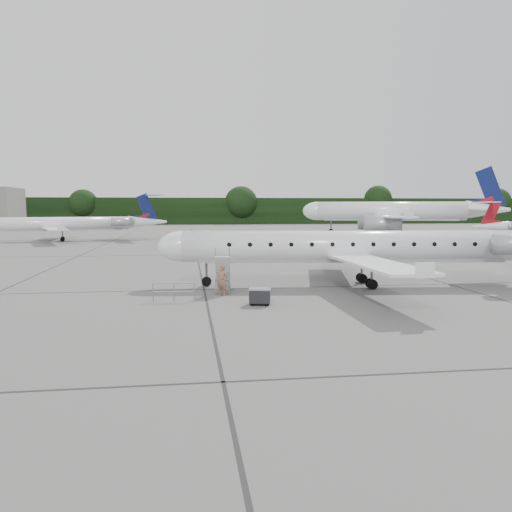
{
  "coord_description": "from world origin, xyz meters",
  "views": [
    {
      "loc": [
        -7.63,
        -23.1,
        5.0
      ],
      "look_at": [
        -3.83,
        4.43,
        2.3
      ],
      "focal_mm": 35.0,
      "sensor_mm": 36.0,
      "label": 1
    }
  ],
  "objects": [
    {
      "name": "bg_narrowbody",
      "position": [
        29.05,
        63.7,
        6.07
      ],
      "size": [
        38.99,
        32.33,
        12.13
      ],
      "primitive_type": null,
      "rotation": [
        0.0,
        0.0,
        -0.26
      ],
      "color": "white",
      "rests_on": "ground"
    },
    {
      "name": "main_regional_jet",
      "position": [
        2.76,
        7.46,
        3.53
      ],
      "size": [
        29.54,
        22.7,
        7.07
      ],
      "primitive_type": null,
      "rotation": [
        0.0,
        0.0,
        -0.11
      ],
      "color": "white",
      "rests_on": "ground"
    },
    {
      "name": "baggage_cart",
      "position": [
        -3.96,
        2.02,
        0.46
      ],
      "size": [
        1.21,
        1.06,
        0.91
      ],
      "primitive_type": null,
      "rotation": [
        0.0,
        0.0,
        -0.21
      ],
      "color": "black",
      "rests_on": "ground"
    },
    {
      "name": "ground",
      "position": [
        0.0,
        0.0,
        0.0
      ],
      "size": [
        320.0,
        320.0,
        0.0
      ],
      "primitive_type": "plane",
      "color": "slate",
      "rests_on": "ground"
    },
    {
      "name": "safety_railing",
      "position": [
        -8.38,
        3.49,
        0.5
      ],
      "size": [
        2.2,
        0.26,
        1.0
      ],
      "primitive_type": null,
      "rotation": [
        0.0,
        0.0,
        -0.08
      ],
      "color": "gray",
      "rests_on": "ground"
    },
    {
      "name": "treeline",
      "position": [
        0.0,
        130.0,
        4.0
      ],
      "size": [
        260.0,
        4.0,
        8.0
      ],
      "primitive_type": "cube",
      "color": "black",
      "rests_on": "ground"
    },
    {
      "name": "passenger",
      "position": [
        -5.7,
        5.06,
        0.87
      ],
      "size": [
        0.76,
        0.68,
        1.74
      ],
      "primitive_type": "imported",
      "rotation": [
        0.0,
        0.0,
        -0.53
      ],
      "color": "#875D49",
      "rests_on": "ground"
    },
    {
      "name": "airstair",
      "position": [
        -5.57,
        6.26,
        1.11
      ],
      "size": [
        1.07,
        2.19,
        2.21
      ],
      "primitive_type": null,
      "rotation": [
        0.0,
        0.0,
        -0.11
      ],
      "color": "white",
      "rests_on": "ground"
    },
    {
      "name": "bg_regional_left",
      "position": [
        -27.23,
        54.81,
        3.6
      ],
      "size": [
        31.08,
        25.27,
        7.19
      ],
      "primitive_type": null,
      "rotation": [
        0.0,
        0.0,
        0.22
      ],
      "color": "white",
      "rests_on": "ground"
    }
  ]
}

